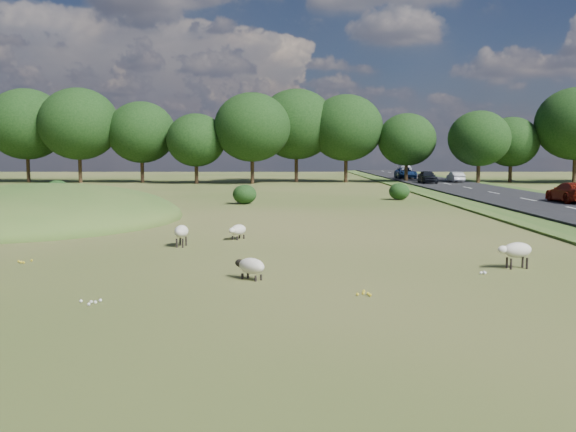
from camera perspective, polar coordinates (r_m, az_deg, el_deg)
The scene contains 14 objects.
ground at distance 43.80m, azimuth -2.69°, elevation 0.77°, with size 160.00×160.00×0.00m, color #335019.
mound at distance 38.40m, azimuth -21.43°, elevation -0.31°, with size 16.00×20.00×4.00m, color #33561E.
road at distance 56.69m, azimuth 18.42°, elevation 1.73°, with size 8.00×150.00×0.25m, color black.
treeline at distance 79.14m, azimuth -2.37°, elevation 7.72°, with size 96.28×14.66×11.70m.
shrubs at distance 50.02m, azimuth -7.16°, elevation 2.17°, with size 29.03×6.58×1.54m.
sheep_0 at distance 18.99m, azimuth -3.33°, elevation -4.45°, with size 1.07×1.00×0.65m.
sheep_1 at distance 27.72m, azimuth -4.48°, elevation -1.25°, with size 0.87×1.14×0.64m.
sheep_2 at distance 25.91m, azimuth -9.45°, elevation -1.37°, with size 0.60×1.21×0.86m.
sheep_3 at distance 21.98m, azimuth 19.63°, elevation -2.89°, with size 1.23×0.71×0.86m.
car_0 at distance 74.95m, azimuth 12.30°, elevation 3.43°, with size 1.70×4.23×1.44m, color black.
car_2 at distance 110.35m, azimuth 10.26°, elevation 4.17°, with size 2.12×5.21×1.51m, color white.
car_3 at distance 88.08m, azimuth 10.41°, elevation 3.78°, with size 2.38×5.17×1.44m, color navy.
car_5 at distance 49.14m, azimuth 23.83°, elevation 1.95°, with size 1.99×4.89×1.42m, color maroon.
car_6 at distance 78.01m, azimuth 14.68°, elevation 3.38°, with size 1.31×3.75×1.23m, color silver.
Camera 1 is at (1.90, -23.60, 3.75)m, focal length 40.00 mm.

